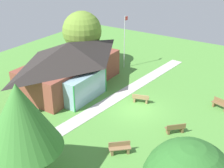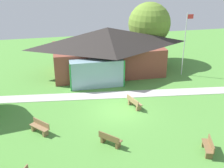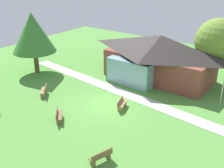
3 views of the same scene
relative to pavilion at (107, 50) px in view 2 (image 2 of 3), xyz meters
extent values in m
plane|color=#54933D|center=(-0.58, -7.62, -2.33)|extent=(44.00, 44.00, 0.00)
cube|color=brown|center=(0.08, 0.16, -0.97)|extent=(10.35, 5.06, 2.72)
pyramid|color=#2D2826|center=(0.08, 0.16, 1.27)|extent=(11.35, 6.06, 1.76)
cube|color=#8CB2BF|center=(-1.48, -2.98, -1.11)|extent=(4.66, 1.20, 2.44)
cylinder|color=green|center=(-3.80, -3.58, -1.11)|extent=(0.12, 0.12, 2.44)
cylinder|color=green|center=(0.85, -3.58, -1.11)|extent=(0.12, 0.12, 2.44)
cube|color=#BCB7B2|center=(-0.58, -5.02, -2.32)|extent=(25.82, 3.92, 0.03)
cylinder|color=silver|center=(6.98, -1.93, 0.65)|extent=(0.08, 0.08, 5.96)
cube|color=red|center=(7.28, -1.93, 3.28)|extent=(0.60, 0.02, 0.40)
cube|color=brown|center=(-1.97, -11.78, -1.88)|extent=(1.37, 1.37, 0.06)
cube|color=brown|center=(-2.36, -11.39, -2.14)|extent=(0.40, 0.40, 0.39)
cube|color=brown|center=(-1.59, -12.17, -2.14)|extent=(0.40, 0.40, 0.39)
cube|color=brown|center=(-2.11, -11.91, -1.67)|extent=(1.10, 1.11, 0.36)
cube|color=olive|center=(-6.31, -9.59, -1.88)|extent=(1.33, 1.41, 0.06)
cube|color=olive|center=(-5.94, -10.00, -2.14)|extent=(0.40, 0.39, 0.39)
cube|color=olive|center=(-6.68, -9.18, -2.14)|extent=(0.40, 0.39, 0.39)
cube|color=olive|center=(-6.17, -9.46, -1.67)|extent=(1.05, 1.15, 0.36)
cube|color=#9E7A51|center=(0.76, -7.41, -1.88)|extent=(0.89, 1.56, 0.06)
cube|color=#9E7A51|center=(0.58, -6.89, -2.14)|extent=(0.43, 0.28, 0.39)
cube|color=#9E7A51|center=(0.93, -7.93, -2.14)|extent=(0.43, 0.28, 0.39)
cube|color=#9E7A51|center=(0.58, -7.47, -1.67)|extent=(0.53, 1.44, 0.36)
cube|color=brown|center=(3.51, -13.68, -1.88)|extent=(0.85, 1.56, 0.06)
cube|color=brown|center=(3.35, -14.21, -2.14)|extent=(0.43, 0.27, 0.39)
cube|color=brown|center=(3.67, -13.15, -2.14)|extent=(0.43, 0.27, 0.39)
cube|color=brown|center=(3.69, -13.73, -1.67)|extent=(0.48, 1.46, 0.36)
cylinder|color=brown|center=(4.90, 2.34, -1.08)|extent=(0.50, 0.50, 2.51)
sphere|color=olive|center=(4.90, 2.34, 1.82)|extent=(4.37, 4.37, 4.37)
camera|label=1|loc=(-19.81, -17.77, 10.53)|focal=46.71mm
camera|label=2|loc=(-4.87, -26.67, 8.64)|focal=47.36mm
camera|label=3|loc=(12.08, -24.06, 8.70)|focal=44.77mm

